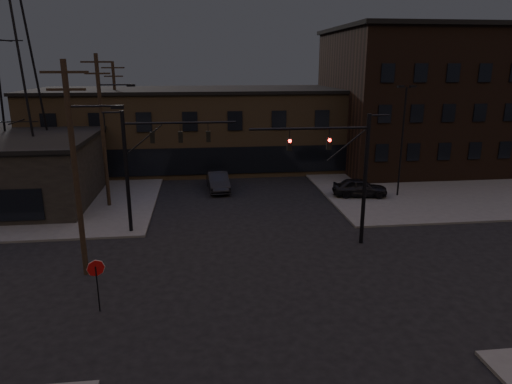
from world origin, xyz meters
TOP-DOWN VIEW (x-y plane):
  - ground at (0.00, 0.00)m, footprint 140.00×140.00m
  - sidewalk_ne at (22.00, 22.00)m, footprint 30.00×30.00m
  - building_row at (0.00, 28.00)m, footprint 40.00×12.00m
  - building_right at (22.00, 26.00)m, footprint 22.00×16.00m
  - traffic_signal_near at (5.36, 4.50)m, footprint 7.12×0.24m
  - traffic_signal_far at (-6.72, 8.00)m, footprint 7.12×0.24m
  - stop_sign at (-8.00, -1.99)m, footprint 0.72×0.33m
  - utility_pole_near at (-9.43, 2.00)m, footprint 3.70×0.28m
  - utility_pole_mid at (-10.44, 14.00)m, footprint 3.70×0.28m
  - utility_pole_far at (-11.50, 26.00)m, footprint 2.20×0.28m
  - transmission_tower at (-18.00, 18.00)m, footprint 7.00×7.00m
  - lot_light_a at (13.00, 14.00)m, footprint 1.50×0.28m
  - lot_light_b at (19.00, 19.00)m, footprint 1.50×0.28m
  - parked_car_lot_a at (9.71, 14.06)m, footprint 4.68×2.53m
  - parked_car_lot_b at (14.18, 24.66)m, footprint 4.91×3.21m
  - car_crossing at (-1.87, 17.87)m, footprint 2.05×5.04m

SIDE VIEW (x-z plane):
  - ground at x=0.00m, z-range 0.00..0.00m
  - sidewalk_ne at x=22.00m, z-range 0.00..0.15m
  - parked_car_lot_b at x=14.18m, z-range 0.15..1.47m
  - car_crossing at x=-1.87m, z-range 0.00..1.63m
  - parked_car_lot_a at x=9.71m, z-range 0.15..1.66m
  - stop_sign at x=-8.00m, z-range 0.60..3.08m
  - building_row at x=0.00m, z-range 0.00..8.00m
  - traffic_signal_near at x=5.36m, z-range 0.93..8.93m
  - traffic_signal_far at x=-6.72m, z-range 1.01..9.01m
  - lot_light_a at x=13.00m, z-range 0.94..10.08m
  - lot_light_b at x=19.00m, z-range 0.94..10.08m
  - utility_pole_far at x=-11.50m, z-range 0.28..11.28m
  - utility_pole_near at x=-9.43m, z-range 0.37..11.37m
  - utility_pole_mid at x=-10.44m, z-range 0.38..11.88m
  - building_right at x=22.00m, z-range 0.00..14.00m
  - transmission_tower at x=-18.00m, z-range 0.00..25.00m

